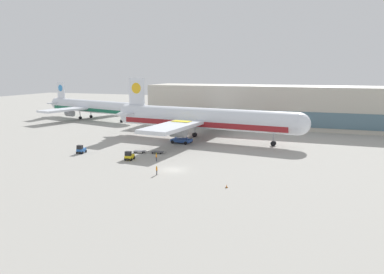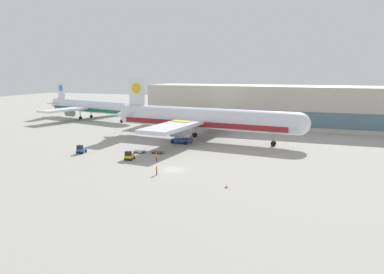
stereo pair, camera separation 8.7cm
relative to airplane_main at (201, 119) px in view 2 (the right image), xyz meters
The scene contains 12 objects.
ground_plane 33.43m from the airplane_main, 80.94° to the right, with size 400.00×400.00×0.00m, color #9E9B93.
terminal_building 37.15m from the airplane_main, 63.44° to the left, with size 90.00×18.20×14.00m.
airplane_main is the anchor object (origin of this frame).
airplane_distant 62.24m from the airplane_main, 153.60° to the left, with size 48.28×41.11×14.43m.
scissor_lift_loader 8.21m from the airplane_main, 115.37° to the right, with size 5.47×3.81×5.97m.
baggage_tug_foreground 29.50m from the airplane_main, 103.80° to the right, with size 1.81×2.56×2.00m.
baggage_tug_mid 33.85m from the airplane_main, 128.68° to the right, with size 1.92×2.61×2.00m.
baggage_dolly_lead 23.21m from the airplane_main, 111.26° to the right, with size 3.77×1.83×0.48m.
baggage_dolly_second 21.30m from the airplane_main, 101.04° to the right, with size 3.77×1.83×0.48m.
ground_crew_near 27.73m from the airplane_main, 91.82° to the right, with size 0.31×0.55×1.84m.
ground_crew_far 37.35m from the airplane_main, 84.27° to the right, with size 0.39×0.48×1.75m.
traffic_cone_near 44.14m from the airplane_main, 65.82° to the right, with size 0.40×0.40×0.57m.
Camera 2 is at (27.67, -65.55, 19.28)m, focal length 35.00 mm.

